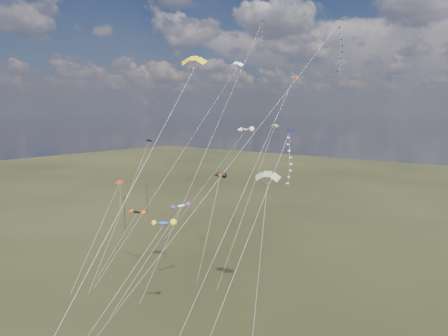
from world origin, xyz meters
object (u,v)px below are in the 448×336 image
Objects in this scene: utility_pole_near at (125,212)px; utility_pole_far at (147,198)px; parafoil_yellow at (193,60)px; novelty_black_orange at (137,212)px; diamond_black_high at (324,65)px.

utility_pole_far is (-8.00, 14.00, 0.00)m from utility_pole_near.
utility_pole_near is at bearing 151.53° from parafoil_yellow.
parafoil_yellow is 30.30m from novelty_black_orange.
novelty_black_orange is (30.43, -29.23, 6.59)m from utility_pole_far.
novelty_black_orange reaches higher than utility_pole_far.
diamond_black_high is at bearing -21.93° from utility_pole_far.
utility_pole_near is at bearing -60.26° from utility_pole_far.
diamond_black_high is 1.14× the size of parafoil_yellow.
parafoil_yellow reaches higher than utility_pole_near.
novelty_black_orange is at bearing -43.85° from utility_pole_far.
utility_pole_far is at bearing 158.07° from diamond_black_high.
utility_pole_near and utility_pole_far have the same top height.
utility_pole_far is at bearing 136.15° from novelty_black_orange.
novelty_black_orange is (-19.31, 7.41, -22.15)m from parafoil_yellow.
diamond_black_high reaches higher than parafoil_yellow.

